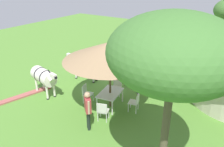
# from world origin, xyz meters

# --- Properties ---
(ground_plane) EXTENTS (36.00, 36.00, 0.00)m
(ground_plane) POSITION_xyz_m (0.00, 0.00, 0.00)
(ground_plane) COLOR #538832
(shade_umbrella) EXTENTS (4.12, 4.12, 3.15)m
(shade_umbrella) POSITION_xyz_m (2.08, 1.22, 2.74)
(shade_umbrella) COLOR brown
(shade_umbrella) RESTS_ON ground_plane
(patio_dining_table) EXTENTS (1.48, 1.09, 0.74)m
(patio_dining_table) POSITION_xyz_m (2.08, 1.22, 0.66)
(patio_dining_table) COLOR silver
(patio_dining_table) RESTS_ON ground_plane
(patio_chair_near_lawn) EXTENTS (0.52, 0.51, 0.90)m
(patio_chair_near_lawn) POSITION_xyz_m (1.81, 2.40, 0.52)
(patio_chair_near_lawn) COLOR white
(patio_chair_near_lawn) RESTS_ON ground_plane
(patio_chair_west_end) EXTENTS (0.53, 0.54, 0.90)m
(patio_chair_west_end) POSITION_xyz_m (0.92, 0.87, 0.52)
(patio_chair_west_end) COLOR silver
(patio_chair_west_end) RESTS_ON ground_plane
(patio_chair_east_end) EXTENTS (0.53, 0.52, 0.90)m
(patio_chair_east_end) POSITION_xyz_m (2.39, 0.05, 0.52)
(patio_chair_east_end) COLOR silver
(patio_chair_east_end) RESTS_ON ground_plane
(patio_chair_near_hut) EXTENTS (0.54, 0.55, 0.90)m
(patio_chair_near_hut) POSITION_xyz_m (3.23, 1.61, 0.52)
(patio_chair_near_hut) COLOR silver
(patio_chair_near_hut) RESTS_ON ground_plane
(guest_beside_umbrella) EXTENTS (0.46, 0.48, 1.68)m
(guest_beside_umbrella) POSITION_xyz_m (3.98, 1.45, 1.01)
(guest_beside_umbrella) COLOR black
(guest_beside_umbrella) RESTS_ON ground_plane
(guest_behind_table) EXTENTS (0.53, 0.33, 1.55)m
(guest_behind_table) POSITION_xyz_m (0.16, 1.74, 0.93)
(guest_behind_table) COLOR black
(guest_behind_table) RESTS_ON ground_plane
(standing_watcher) EXTENTS (0.42, 0.55, 1.74)m
(standing_watcher) POSITION_xyz_m (-1.67, -1.10, 1.05)
(standing_watcher) COLOR black
(standing_watcher) RESTS_ON ground_plane
(striped_lounge_chair) EXTENTS (0.96, 0.87, 0.63)m
(striped_lounge_chair) POSITION_xyz_m (-0.53, 0.72, 0.26)
(striped_lounge_chair) COLOR #2766AC
(striped_lounge_chair) RESTS_ON ground_plane
(zebra_nearest_camera) EXTENTS (1.03, 2.12, 1.56)m
(zebra_nearest_camera) POSITION_xyz_m (2.97, -2.19, 1.02)
(zebra_nearest_camera) COLOR silver
(zebra_nearest_camera) RESTS_ON ground_plane
(zebra_by_umbrella) EXTENTS (0.78, 2.29, 1.52)m
(zebra_by_umbrella) POSITION_xyz_m (0.41, -1.68, 0.98)
(zebra_by_umbrella) COLOR silver
(zebra_by_umbrella) RESTS_ON ground_plane
(acacia_tree_behind_hut) EXTENTS (3.27, 3.27, 5.06)m
(acacia_tree_behind_hut) POSITION_xyz_m (4.67, 4.81, 4.06)
(acacia_tree_behind_hut) COLOR #4E4934
(acacia_tree_behind_hut) RESTS_ON ground_plane
(brick_patio_kerb) EXTENTS (2.80, 1.07, 0.08)m
(brick_patio_kerb) POSITION_xyz_m (3.71, -3.01, 0.04)
(brick_patio_kerb) COLOR #A65550
(brick_patio_kerb) RESTS_ON ground_plane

